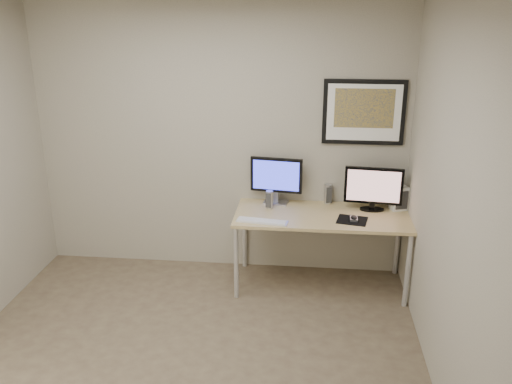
# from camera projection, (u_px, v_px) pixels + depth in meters

# --- Properties ---
(floor) EXTENTS (3.60, 3.60, 0.00)m
(floor) POSITION_uv_depth(u_px,v_px,m) (186.00, 366.00, 4.06)
(floor) COLOR brown
(floor) RESTS_ON ground
(room) EXTENTS (3.60, 3.60, 3.60)m
(room) POSITION_uv_depth(u_px,v_px,m) (190.00, 139.00, 3.93)
(room) COLOR white
(room) RESTS_ON ground
(desk) EXTENTS (1.60, 0.70, 0.73)m
(desk) POSITION_uv_depth(u_px,v_px,m) (322.00, 221.00, 5.01)
(desk) COLOR olive
(desk) RESTS_ON floor
(framed_art) EXTENTS (0.75, 0.04, 0.60)m
(framed_art) POSITION_uv_depth(u_px,v_px,m) (364.00, 112.00, 4.97)
(framed_art) COLOR black
(framed_art) RESTS_ON room
(monitor_large) EXTENTS (0.50, 0.19, 0.45)m
(monitor_large) POSITION_uv_depth(u_px,v_px,m) (276.00, 178.00, 5.18)
(monitor_large) COLOR #B4B4B9
(monitor_large) RESTS_ON desk
(monitor_tv) EXTENTS (0.53, 0.14, 0.42)m
(monitor_tv) POSITION_uv_depth(u_px,v_px,m) (373.00, 188.00, 5.01)
(monitor_tv) COLOR black
(monitor_tv) RESTS_ON desk
(speaker_left) EXTENTS (0.08, 0.08, 0.17)m
(speaker_left) POSITION_uv_depth(u_px,v_px,m) (270.00, 199.00, 5.11)
(speaker_left) COLOR #B4B4B9
(speaker_left) RESTS_ON desk
(speaker_right) EXTENTS (0.09, 0.09, 0.19)m
(speaker_right) POSITION_uv_depth(u_px,v_px,m) (328.00, 194.00, 5.23)
(speaker_right) COLOR #B4B4B9
(speaker_right) RESTS_ON desk
(keyboard) EXTENTS (0.47, 0.19, 0.02)m
(keyboard) POSITION_uv_depth(u_px,v_px,m) (262.00, 221.00, 4.81)
(keyboard) COLOR silver
(keyboard) RESTS_ON desk
(mousepad) EXTENTS (0.30, 0.28, 0.00)m
(mousepad) POSITION_uv_depth(u_px,v_px,m) (352.00, 220.00, 4.85)
(mousepad) COLOR black
(mousepad) RESTS_ON desk
(mouse) EXTENTS (0.06, 0.11, 0.04)m
(mouse) POSITION_uv_depth(u_px,v_px,m) (354.00, 218.00, 4.85)
(mouse) COLOR black
(mouse) RESTS_ON mousepad
(fan_unit) EXTENTS (0.17, 0.15, 0.23)m
(fan_unit) POSITION_uv_depth(u_px,v_px,m) (399.00, 198.00, 5.06)
(fan_unit) COLOR white
(fan_unit) RESTS_ON desk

